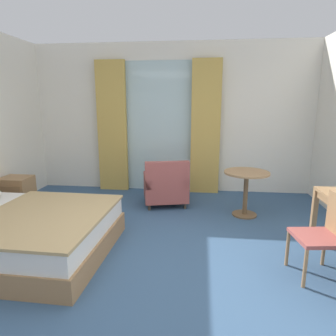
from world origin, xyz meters
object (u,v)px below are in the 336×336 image
at_px(bed, 13,231).
at_px(nightstand, 17,194).
at_px(armchair_by_window, 166,187).
at_px(desk_chair, 326,232).
at_px(round_cafe_table, 246,183).

bearing_deg(bed, nightstand, 121.45).
bearing_deg(nightstand, armchair_by_window, 12.31).
xyz_separation_m(desk_chair, round_cafe_table, (-0.56, 1.61, 0.05)).
bearing_deg(armchair_by_window, round_cafe_table, -14.65).
distance_m(nightstand, desk_chair, 4.49).
relative_size(bed, armchair_by_window, 2.52).
height_order(bed, armchair_by_window, bed).
relative_size(nightstand, round_cafe_table, 0.79).
bearing_deg(bed, desk_chair, -1.56).
xyz_separation_m(nightstand, round_cafe_table, (3.69, 0.18, 0.25)).
xyz_separation_m(nightstand, armchair_by_window, (2.39, 0.52, 0.05)).
bearing_deg(armchair_by_window, bed, -130.36).
bearing_deg(bed, armchair_by_window, 49.64).
distance_m(armchair_by_window, round_cafe_table, 1.36).
relative_size(desk_chair, armchair_by_window, 0.99).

